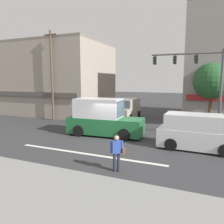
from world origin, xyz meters
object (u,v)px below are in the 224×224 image
object	(u,v)px
van_crossing_center	(127,109)
van_approaching_near	(196,133)
box_truck_crossing_leftbound	(103,119)
pedestrian_foreground_with_bag	(117,151)
traffic_light_mast	(201,77)
utility_pole_near_left	(52,75)
street_tree	(212,81)

from	to	relation	value
van_crossing_center	van_approaching_near	xyz separation A→B (m)	(7.36, -8.59, 0.00)
box_truck_crossing_leftbound	pedestrian_foreground_with_bag	world-z (taller)	box_truck_crossing_leftbound
traffic_light_mast	van_approaching_near	distance (m)	4.49
traffic_light_mast	pedestrian_foreground_with_bag	bearing A→B (deg)	-111.88
utility_pole_near_left	van_approaching_near	bearing A→B (deg)	-17.84
traffic_light_mast	box_truck_crossing_leftbound	size ratio (longest dim) A/B	1.08
van_approaching_near	pedestrian_foreground_with_bag	size ratio (longest dim) A/B	2.78
traffic_light_mast	pedestrian_foreground_with_bag	size ratio (longest dim) A/B	3.71
van_crossing_center	pedestrian_foreground_with_bag	world-z (taller)	van_crossing_center
street_tree	van_approaching_near	size ratio (longest dim) A/B	1.20
utility_pole_near_left	van_approaching_near	distance (m)	15.13
street_tree	van_approaching_near	distance (m)	7.61
traffic_light_mast	van_crossing_center	distance (m)	9.81
utility_pole_near_left	pedestrian_foreground_with_bag	world-z (taller)	utility_pole_near_left
street_tree	box_truck_crossing_leftbound	world-z (taller)	street_tree
utility_pole_near_left	van_crossing_center	xyz separation A→B (m)	(6.63, 4.09, -3.62)
utility_pole_near_left	van_crossing_center	world-z (taller)	utility_pole_near_left
street_tree	van_crossing_center	distance (m)	8.85
street_tree	traffic_light_mast	bearing A→B (deg)	-101.27
traffic_light_mast	van_crossing_center	xyz separation A→B (m)	(-7.39, 5.55, -3.30)
street_tree	van_approaching_near	world-z (taller)	street_tree
box_truck_crossing_leftbound	van_approaching_near	size ratio (longest dim) A/B	1.23
utility_pole_near_left	pedestrian_foreground_with_bag	distance (m)	14.79
van_approaching_near	pedestrian_foreground_with_bag	world-z (taller)	van_approaching_near
van_crossing_center	box_truck_crossing_leftbound	xyz separation A→B (m)	(0.75, -7.69, 0.25)
street_tree	box_truck_crossing_leftbound	distance (m)	9.95
van_crossing_center	van_approaching_near	bearing A→B (deg)	-49.43
utility_pole_near_left	pedestrian_foreground_with_bag	xyz separation A→B (m)	(10.83, -9.38, -3.67)
street_tree	box_truck_crossing_leftbound	bearing A→B (deg)	-140.82
street_tree	van_crossing_center	world-z (taller)	street_tree
street_tree	utility_pole_near_left	world-z (taller)	utility_pole_near_left
traffic_light_mast	street_tree	bearing A→B (deg)	78.73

